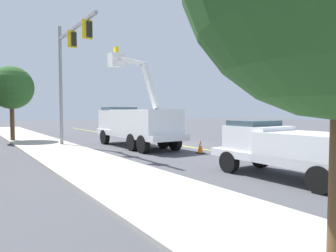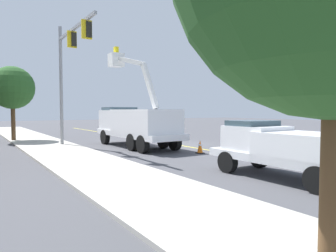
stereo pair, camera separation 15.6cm
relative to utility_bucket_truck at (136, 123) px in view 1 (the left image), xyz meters
name	(u,v)px [view 1 (the left image)]	position (x,y,z in m)	size (l,w,h in m)	color
ground	(176,145)	(-0.42, -2.97, -1.61)	(120.00, 120.00, 0.00)	#47474C
sidewalk_far_side	(63,153)	(-0.67, 4.95, -1.55)	(60.00, 3.60, 0.12)	#B2ADA3
lane_centre_stripe	(176,145)	(-0.42, -2.97, -1.60)	(50.00, 0.16, 0.01)	yellow
utility_bucket_truck	(136,123)	(0.00, 0.00, 0.00)	(8.28, 2.80, 6.80)	white
service_pickup_truck	(286,148)	(-11.46, -0.38, -0.49)	(5.66, 2.33, 2.06)	white
passing_minivan	(146,125)	(8.49, -5.34, -0.64)	(4.86, 2.07, 1.69)	black
traffic_cone_mid_front	(200,147)	(-4.76, -1.78, -1.23)	(0.40, 0.40, 0.77)	black
traffic_cone_mid_rear	(130,136)	(4.34, -1.66, -1.26)	(0.40, 0.40, 0.72)	black
traffic_signal_mast	(69,61)	(1.35, 4.00, 3.99)	(6.93, 0.65, 8.19)	gray
street_tree_right	(11,88)	(8.20, 6.68, 2.60)	(3.35, 3.35, 5.91)	brown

